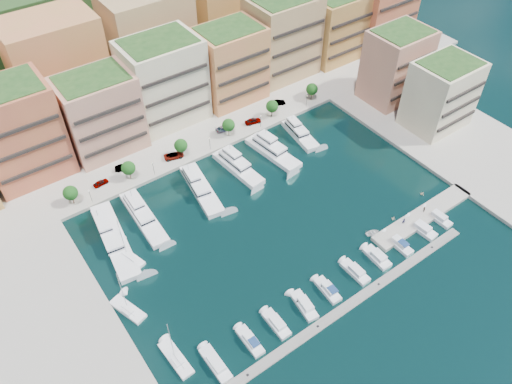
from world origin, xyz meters
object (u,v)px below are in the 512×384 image
Objects in this scene: cruiser_4 at (328,290)px; tender_1 at (393,218)px; lamppost_4 at (307,99)px; car_0 at (101,183)px; car_2 at (174,155)px; person_0 at (404,221)px; cruiser_1 at (250,341)px; car_5 at (278,103)px; cruiser_5 at (355,272)px; tree_1 at (128,168)px; lamppost_1 at (153,166)px; person_1 at (424,209)px; tree_2 at (181,146)px; lamppost_2 at (210,142)px; yacht_2 at (200,187)px; cruiser_8 at (421,228)px; yacht_0 at (113,236)px; cruiser_9 at (438,218)px; lamppost_3 at (261,119)px; tree_0 at (70,193)px; tender_3 at (422,193)px; tree_3 at (228,125)px; cruiser_0 at (216,364)px; yacht_4 at (271,151)px; car_4 at (253,121)px; sailboat_2 at (128,257)px; cruiser_7 at (398,244)px; cruiser_6 at (377,257)px; sailboat_1 at (128,310)px; lamppost_0 at (90,194)px; yacht_1 at (142,215)px; tender_0 at (372,233)px; car_3 at (224,128)px; yacht_5 at (299,133)px; cruiser_2 at (276,324)px; tree_4 at (272,106)px; sailboat_0 at (176,359)px; yacht_3 at (236,165)px; cruiser_3 at (304,306)px.

cruiser_4 is 5.53× the size of tender_1.
car_0 is at bearing 176.04° from lamppost_4.
car_2 is 64.70m from person_0.
car_5 reaches higher than cruiser_1.
cruiser_5 is at bearing -119.87° from lamppost_4.
tree_1 reaches higher than lamppost_1.
lamppost_4 is at bearing -133.16° from person_1.
lamppost_2 is at bearing -16.04° from tree_2.
yacht_2 reaches higher than cruiser_8.
cruiser_9 is at bearing -31.12° from yacht_0.
tree_0 is at bearing 177.73° from lamppost_3.
person_1 is (-5.45, -4.90, 1.47)m from tender_3.
tree_3 is 71.72m from cruiser_0.
tree_0 is 55.62m from yacht_4.
car_4 is at bearing 17.38° from yacht_0.
cruiser_7 is at bearing -32.56° from sailboat_2.
cruiser_6 is at bearing -114.11° from lamppost_4.
cruiser_1 is 27.39m from sailboat_1.
yacht_2 is (25.40, -11.61, -2.62)m from lamppost_0.
lamppost_0 is 14.72m from yacht_1.
tender_1 is 77.02m from car_0.
tree_1 reaches higher than yacht_0.
sailboat_2 is at bearing 130.60° from car_5.
lamppost_0 is 0.75× the size of car_2.
car_2 is (-21.29, 58.69, 1.23)m from cruiser_6.
lamppost_2 reaches higher than tender_0.
tree_0 is 48.26m from car_3.
sailboat_2 is (-61.77, -11.89, -0.90)m from yacht_5.
sailboat_2 is 70.99m from car_5.
tree_2 reaches higher than cruiser_2.
tender_1 is (34.00, -37.72, -0.86)m from yacht_2.
cruiser_9 is at bearing 0.08° from cruiser_7.
cruiser_4 is (-28.40, -58.10, -4.17)m from tree_4.
cruiser_5 is 0.57× the size of sailboat_1.
car_5 is (33.70, 61.84, 1.22)m from cruiser_4.
cruiser_1 is 0.57× the size of sailboat_0.
car_2 is (21.25, -1.77, 0.08)m from car_0.
yacht_1 is 2.43× the size of cruiser_0.
yacht_3 reaches higher than cruiser_3.
cruiser_7 is (54.08, -55.81, -3.26)m from lamppost_0.
sailboat_1 is 82.33m from car_5.
cruiser_1 is 1.03× the size of cruiser_6.
cruiser_5 is at bearing -151.87° from car_2.
tree_4 is 0.43× the size of sailboat_2.
yacht_1 is at bearing -165.49° from lamppost_3.
cruiser_9 is (21.49, -0.01, -0.00)m from cruiser_6.
yacht_0 is 9.27m from yacht_1.
lamppost_2 is 27.22m from yacht_5.
tree_1 is 1.00× the size of tree_2.
cruiser_6 and cruiser_8 have the same top height.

